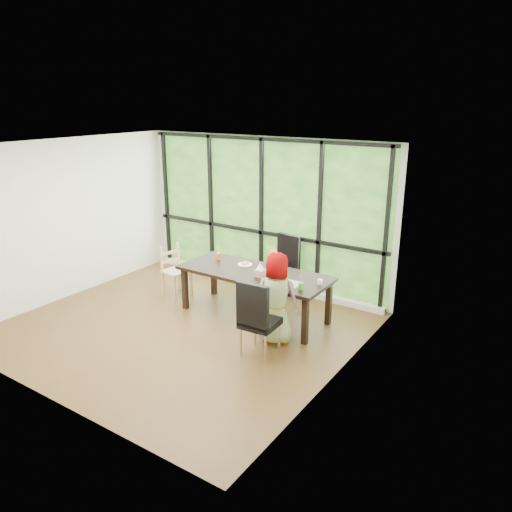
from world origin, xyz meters
name	(u,v)px	position (x,y,z in m)	size (l,w,h in m)	color
ground	(183,327)	(0.00, 0.00, 0.00)	(5.00, 5.00, 0.00)	black
back_wall	(263,213)	(0.00, 2.25, 1.35)	(5.00, 5.00, 0.00)	silver
foliage_backdrop	(262,213)	(0.00, 2.23, 1.35)	(4.80, 0.02, 2.65)	#1F4717
window_mullions	(261,213)	(0.00, 2.19, 1.35)	(4.80, 0.06, 2.65)	black
window_sill	(260,282)	(0.00, 2.15, 0.05)	(4.80, 0.12, 0.10)	silver
dining_table	(254,294)	(0.68, 0.95, 0.38)	(2.42, 0.96, 0.75)	black
chair_window_leather	(282,267)	(0.62, 1.88, 0.54)	(0.46, 0.46, 1.08)	black
chair_interior_leather	(260,317)	(1.42, -0.02, 0.54)	(0.46, 0.46, 1.08)	black
chair_end_beech	(176,271)	(-0.92, 0.91, 0.45)	(0.42, 0.40, 0.90)	tan
child_toddler	(273,277)	(0.68, 1.52, 0.48)	(0.35, 0.23, 0.95)	#F3501C
child_older	(275,298)	(1.39, 0.41, 0.66)	(0.64, 0.42, 1.32)	gray
placemat	(283,283)	(1.31, 0.76, 0.75)	(0.49, 0.36, 0.01)	tan
plate_far	(245,264)	(0.38, 1.13, 0.76)	(0.23, 0.23, 0.01)	white
plate_near	(285,284)	(1.35, 0.75, 0.76)	(0.26, 0.26, 0.02)	white
orange_cup	(218,256)	(-0.16, 1.12, 0.80)	(0.07, 0.07, 0.11)	#EE5D0A
green_cup	(301,286)	(1.64, 0.68, 0.80)	(0.07, 0.07, 0.11)	#54BC2E
white_mug	(320,282)	(1.77, 1.02, 0.79)	(0.07, 0.07, 0.07)	white
tissue_box	(260,273)	(0.88, 0.81, 0.81)	(0.13, 0.13, 0.11)	tan
crepe_rolls_far	(245,263)	(0.38, 1.13, 0.78)	(0.10, 0.12, 0.04)	tan
crepe_rolls_near	(285,282)	(1.35, 0.75, 0.78)	(0.15, 0.12, 0.04)	tan
straw_white	(218,251)	(-0.16, 1.12, 0.90)	(0.01, 0.01, 0.20)	white
straw_pink	(301,280)	(1.64, 0.68, 0.90)	(0.01, 0.01, 0.20)	pink
tissue	(260,266)	(0.88, 0.81, 0.92)	(0.12, 0.12, 0.11)	white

